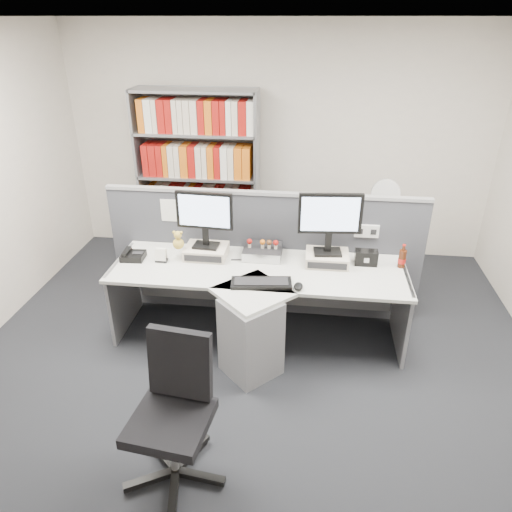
# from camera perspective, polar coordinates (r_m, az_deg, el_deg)

# --- Properties ---
(ground) EXTENTS (5.50, 5.50, 0.00)m
(ground) POSITION_cam_1_polar(r_m,az_deg,el_deg) (3.94, -1.20, -16.41)
(ground) COLOR #26282D
(ground) RESTS_ON ground
(room_shell) EXTENTS (5.04, 5.54, 2.72)m
(room_shell) POSITION_cam_1_polar(r_m,az_deg,el_deg) (3.00, -1.53, 9.25)
(room_shell) COLOR silver
(room_shell) RESTS_ON ground
(partition) EXTENTS (3.00, 0.08, 1.27)m
(partition) POSITION_cam_1_polar(r_m,az_deg,el_deg) (4.59, 0.97, 0.35)
(partition) COLOR #42434B
(partition) RESTS_ON ground
(desk) EXTENTS (2.60, 1.20, 0.72)m
(desk) POSITION_cam_1_polar(r_m,az_deg,el_deg) (4.12, -0.09, -6.10)
(desk) COLOR silver
(desk) RESTS_ON ground
(monitor_riser_left) EXTENTS (0.38, 0.31, 0.10)m
(monitor_riser_left) POSITION_cam_1_polar(r_m,az_deg,el_deg) (4.37, -6.00, 0.54)
(monitor_riser_left) COLOR beige
(monitor_riser_left) RESTS_ON desk
(monitor_riser_right) EXTENTS (0.38, 0.31, 0.10)m
(monitor_riser_right) POSITION_cam_1_polar(r_m,az_deg,el_deg) (4.27, 8.54, -0.26)
(monitor_riser_right) COLOR beige
(monitor_riser_right) RESTS_ON desk
(monitor_left) EXTENTS (0.51, 0.18, 0.52)m
(monitor_left) POSITION_cam_1_polar(r_m,az_deg,el_deg) (4.22, -6.23, 4.94)
(monitor_left) COLOR black
(monitor_left) RESTS_ON monitor_riser_left
(monitor_right) EXTENTS (0.55, 0.20, 0.56)m
(monitor_right) POSITION_cam_1_polar(r_m,az_deg,el_deg) (4.12, 8.90, 4.49)
(monitor_right) COLOR black
(monitor_right) RESTS_ON monitor_riser_right
(desktop_pc) EXTENTS (0.35, 0.31, 0.09)m
(desktop_pc) POSITION_cam_1_polar(r_m,az_deg,el_deg) (4.35, 0.81, 0.52)
(desktop_pc) COLOR black
(desktop_pc) RESTS_ON desk
(figurines) EXTENTS (0.29, 0.05, 0.09)m
(figurines) POSITION_cam_1_polar(r_m,az_deg,el_deg) (4.29, 1.00, 1.58)
(figurines) COLOR beige
(figurines) RESTS_ON desktop_pc
(keyboard) EXTENTS (0.52, 0.24, 0.03)m
(keyboard) POSITION_cam_1_polar(r_m,az_deg,el_deg) (3.91, 0.64, -3.25)
(keyboard) COLOR black
(keyboard) RESTS_ON desk
(mouse) EXTENTS (0.08, 0.12, 0.05)m
(mouse) POSITION_cam_1_polar(r_m,az_deg,el_deg) (3.86, 5.13, -3.67)
(mouse) COLOR black
(mouse) RESTS_ON desk
(desk_phone) EXTENTS (0.21, 0.20, 0.09)m
(desk_phone) POSITION_cam_1_polar(r_m,az_deg,el_deg) (4.45, -14.64, 0.05)
(desk_phone) COLOR black
(desk_phone) RESTS_ON desk
(desk_calendar) EXTENTS (0.11, 0.08, 0.13)m
(desk_calendar) POSITION_cam_1_polar(r_m,az_deg,el_deg) (4.34, -11.35, -0.00)
(desk_calendar) COLOR black
(desk_calendar) RESTS_ON desk
(plush_toy) EXTENTS (0.10, 0.10, 0.18)m
(plush_toy) POSITION_cam_1_polar(r_m,az_deg,el_deg) (4.31, -9.35, 1.76)
(plush_toy) COLOR gold
(plush_toy) RESTS_ON monitor_riser_left
(speaker) EXTENTS (0.20, 0.11, 0.13)m
(speaker) POSITION_cam_1_polar(r_m,az_deg,el_deg) (4.31, 13.12, -0.18)
(speaker) COLOR black
(speaker) RESTS_ON desk
(cola_bottle) EXTENTS (0.07, 0.07, 0.22)m
(cola_bottle) POSITION_cam_1_polar(r_m,az_deg,el_deg) (4.34, 17.19, -0.31)
(cola_bottle) COLOR #3F190A
(cola_bottle) RESTS_ON desk
(shelving_unit) EXTENTS (1.41, 0.40, 2.00)m
(shelving_unit) POSITION_cam_1_polar(r_m,az_deg,el_deg) (5.71, -6.88, 9.16)
(shelving_unit) COLOR gray
(shelving_unit) RESTS_ON ground
(filing_cabinet) EXTENTS (0.45, 0.61, 0.70)m
(filing_cabinet) POSITION_cam_1_polar(r_m,az_deg,el_deg) (5.42, 14.47, 0.34)
(filing_cabinet) COLOR gray
(filing_cabinet) RESTS_ON ground
(desk_fan) EXTENTS (0.30, 0.18, 0.50)m
(desk_fan) POSITION_cam_1_polar(r_m,az_deg,el_deg) (5.17, 15.31, 6.92)
(desk_fan) COLOR white
(desk_fan) RESTS_ON filing_cabinet
(office_chair) EXTENTS (0.65, 0.65, 0.99)m
(office_chair) POSITION_cam_1_polar(r_m,az_deg,el_deg) (3.13, -9.79, -17.52)
(office_chair) COLOR silver
(office_chair) RESTS_ON ground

